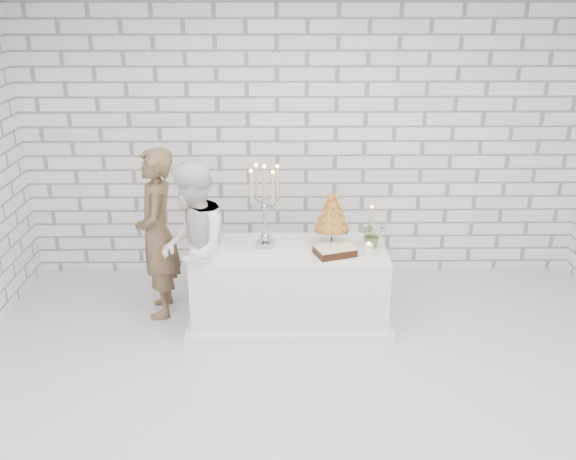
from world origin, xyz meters
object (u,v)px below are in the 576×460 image
object	(u,v)px
bride	(194,249)
cake_table	(289,284)
croquembouche	(332,219)
groom	(157,234)
candelabra	(265,206)

from	to	relation	value
bride	cake_table	bearing A→B (deg)	98.59
cake_table	croquembouche	xyz separation A→B (m)	(0.39, 0.07, 0.64)
groom	bride	xyz separation A→B (m)	(0.39, -0.34, -0.02)
cake_table	groom	size ratio (longest dim) A/B	1.08
groom	candelabra	xyz separation A→B (m)	(1.03, -0.12, 0.31)
groom	candelabra	distance (m)	1.09
cake_table	croquembouche	distance (m)	0.76
bride	candelabra	world-z (taller)	bride
cake_table	candelabra	world-z (taller)	candelabra
candelabra	croquembouche	distance (m)	0.63
cake_table	bride	xyz separation A→B (m)	(-0.87, -0.16, 0.44)
groom	bride	world-z (taller)	groom
candelabra	groom	bearing A→B (deg)	173.29
groom	croquembouche	size ratio (longest dim) A/B	3.11
cake_table	candelabra	distance (m)	0.81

